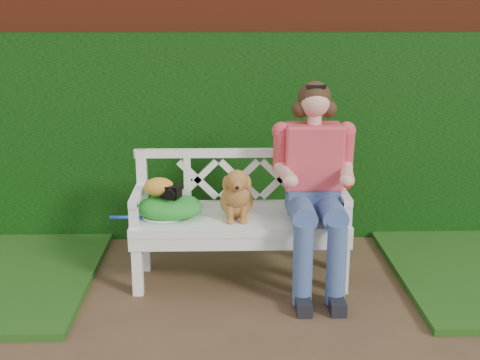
{
  "coord_description": "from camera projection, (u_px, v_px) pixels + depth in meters",
  "views": [
    {
      "loc": [
        -0.15,
        -3.51,
        1.93
      ],
      "look_at": [
        -0.04,
        0.74,
        0.75
      ],
      "focal_mm": 48.0,
      "sensor_mm": 36.0,
      "label": 1
    }
  ],
  "objects": [
    {
      "name": "tennis_racket",
      "position": [
        159.0,
        217.0,
        4.44
      ],
      "size": [
        0.56,
        0.29,
        0.03
      ],
      "primitive_type": null,
      "rotation": [
        0.0,
        0.0,
        0.13
      ],
      "color": "white",
      "rests_on": "garden_bench"
    },
    {
      "name": "ground",
      "position": [
        250.0,
        331.0,
        3.9
      ],
      "size": [
        60.0,
        60.0,
        0.0
      ],
      "primitive_type": "plane",
      "color": "brown"
    },
    {
      "name": "brick_wall",
      "position": [
        242.0,
        104.0,
        5.43
      ],
      "size": [
        10.0,
        0.3,
        2.2
      ],
      "primitive_type": "cube",
      "color": "maroon",
      "rests_on": "ground"
    },
    {
      "name": "camera_item",
      "position": [
        171.0,
        191.0,
        4.39
      ],
      "size": [
        0.15,
        0.13,
        0.08
      ],
      "primitive_type": "cube",
      "rotation": [
        0.0,
        0.0,
        -0.36
      ],
      "color": "black",
      "rests_on": "green_bag"
    },
    {
      "name": "seated_woman",
      "position": [
        313.0,
        187.0,
        4.41
      ],
      "size": [
        0.86,
        0.96,
        1.41
      ],
      "primitive_type": null,
      "rotation": [
        0.0,
        0.0,
        0.41
      ],
      "color": "#DA4963",
      "rests_on": "ground"
    },
    {
      "name": "baseball_glove",
      "position": [
        159.0,
        187.0,
        4.42
      ],
      "size": [
        0.24,
        0.2,
        0.13
      ],
      "primitive_type": "ellipsoid",
      "rotation": [
        0.0,
        0.0,
        -0.27
      ],
      "color": "orange",
      "rests_on": "green_bag"
    },
    {
      "name": "green_bag",
      "position": [
        169.0,
        207.0,
        4.45
      ],
      "size": [
        0.5,
        0.41,
        0.16
      ],
      "primitive_type": null,
      "rotation": [
        0.0,
        0.0,
        0.12
      ],
      "color": "#26751C",
      "rests_on": "garden_bench"
    },
    {
      "name": "garden_bench",
      "position": [
        240.0,
        249.0,
        4.55
      ],
      "size": [
        1.61,
        0.68,
        0.48
      ],
      "primitive_type": null,
      "rotation": [
        0.0,
        0.0,
        -0.05
      ],
      "color": "white",
      "rests_on": "ground"
    },
    {
      "name": "ivy_hedge",
      "position": [
        242.0,
        138.0,
        5.29
      ],
      "size": [
        10.0,
        0.18,
        1.7
      ],
      "primitive_type": "cube",
      "color": "#175D10",
      "rests_on": "ground"
    },
    {
      "name": "dog",
      "position": [
        237.0,
        192.0,
        4.41
      ],
      "size": [
        0.27,
        0.35,
        0.37
      ],
      "primitive_type": null,
      "rotation": [
        0.0,
        0.0,
        -0.07
      ],
      "color": "#BA5428",
      "rests_on": "garden_bench"
    }
  ]
}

